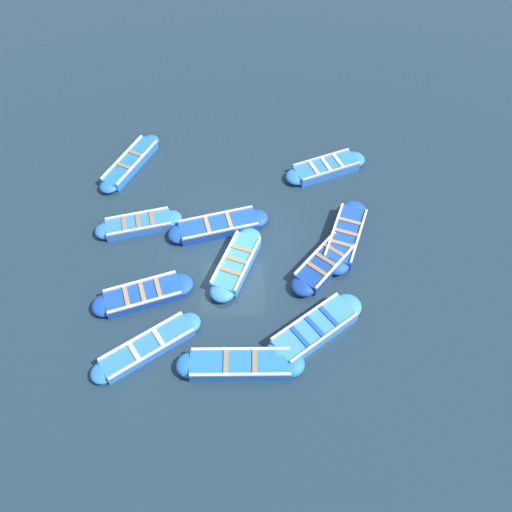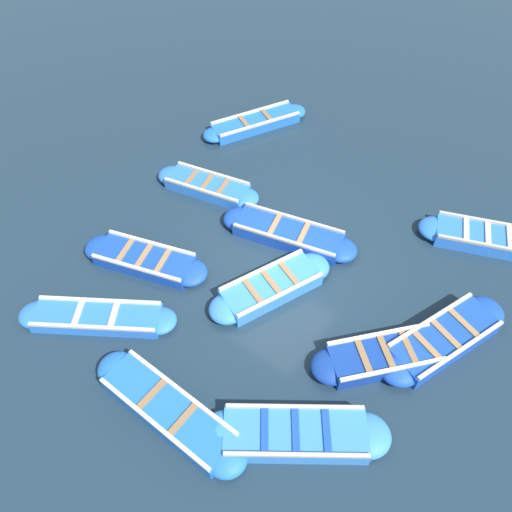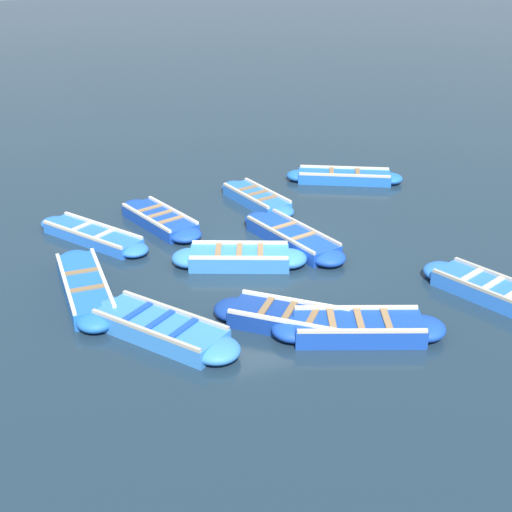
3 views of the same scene
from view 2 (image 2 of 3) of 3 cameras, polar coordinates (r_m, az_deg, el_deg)
The scene contains 12 objects.
ground_plane at distance 12.71m, azimuth 2.93°, elevation -1.47°, with size 120.00×120.00×0.00m, color #1C303F.
boat_drifting at distance 14.64m, azimuth -5.56°, elevation 7.94°, with size 1.48×3.28×0.38m.
boat_inner_gap at distance 10.72m, azimuth -9.99°, elevation -16.99°, with size 0.93×3.89×0.44m.
boat_far_corner at distance 16.99m, azimuth -0.07°, elevation 14.98°, with size 3.63×2.34×0.38m.
boat_stern_in at distance 11.45m, azimuth 14.46°, elevation -11.01°, with size 3.08×2.84×0.44m.
boat_centre at distance 10.42m, azimuth 4.49°, elevation -19.64°, with size 2.97×3.61×0.45m.
boat_mid_row at distance 13.26m, azimuth 3.73°, elevation 2.54°, with size 1.74×3.83×0.42m.
boat_alongside at distance 12.05m, azimuth 20.62°, elevation -8.88°, with size 3.65×2.12×0.46m.
boat_broadside at distance 12.23m, azimuth -17.67°, elevation -6.72°, with size 2.67×3.51×0.35m.
boat_tucked at distance 14.46m, azimuth 24.75°, elevation 1.87°, with size 2.10×3.56×0.41m.
boat_outer_left at distance 12.11m, azimuth 1.72°, elevation -3.58°, with size 3.39×2.05×0.44m.
boat_bow_out at distance 12.98m, azimuth -12.58°, elevation -0.43°, with size 1.85×3.49×0.39m.
Camera 2 is at (-6.70, -4.19, 9.95)m, focal length 35.00 mm.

